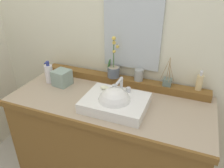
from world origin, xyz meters
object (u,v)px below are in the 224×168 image
(lotion_bottle, at_px, (49,73))
(tissue_box, at_px, (62,78))
(potted_plant, at_px, (113,69))
(sink_basin, at_px, (115,103))
(soap_dispenser, at_px, (199,82))
(tumbler_cup, at_px, (139,75))
(soap_bar, at_px, (105,88))
(reed_diffuser, at_px, (167,82))

(lotion_bottle, height_order, tissue_box, lotion_bottle)
(potted_plant, xyz_separation_m, tissue_box, (-0.39, -0.19, -0.07))
(sink_basin, relative_size, soap_dispenser, 2.84)
(potted_plant, distance_m, soap_dispenser, 0.68)
(soap_dispenser, bearing_deg, tumbler_cup, -177.95)
(soap_dispenser, height_order, tissue_box, soap_dispenser)
(sink_basin, xyz_separation_m, tumbler_cup, (0.07, 0.36, 0.07))
(sink_basin, relative_size, lotion_bottle, 2.30)
(soap_bar, relative_size, tumbler_cup, 0.75)
(tumbler_cup, bearing_deg, soap_bar, -125.51)
(soap_bar, xyz_separation_m, soap_dispenser, (0.65, 0.28, 0.04))
(lotion_bottle, bearing_deg, soap_bar, -6.22)
(tumbler_cup, bearing_deg, soap_dispenser, 2.05)
(soap_dispenser, xyz_separation_m, lotion_bottle, (-1.19, -0.22, -0.04))
(reed_diffuser, height_order, tissue_box, reed_diffuser)
(sink_basin, relative_size, reed_diffuser, 1.89)
(reed_diffuser, bearing_deg, tumbler_cup, 179.44)
(soap_dispenser, xyz_separation_m, tumbler_cup, (-0.46, -0.02, -0.02))
(soap_dispenser, distance_m, tumbler_cup, 0.46)
(lotion_bottle, bearing_deg, soap_dispenser, 10.42)
(soap_bar, bearing_deg, lotion_bottle, 173.78)
(potted_plant, bearing_deg, soap_bar, -83.48)
(potted_plant, bearing_deg, reed_diffuser, 1.74)
(tumbler_cup, height_order, lotion_bottle, lotion_bottle)
(sink_basin, xyz_separation_m, soap_dispenser, (0.53, 0.38, 0.09))
(potted_plant, height_order, lotion_bottle, potted_plant)
(potted_plant, relative_size, soap_dispenser, 2.27)
(soap_bar, bearing_deg, reed_diffuser, 31.81)
(reed_diffuser, bearing_deg, soap_dispenser, 4.68)
(soap_dispenser, relative_size, reed_diffuser, 0.67)
(soap_bar, xyz_separation_m, lotion_bottle, (-0.54, 0.06, -0.00))
(sink_basin, xyz_separation_m, reed_diffuser, (0.30, 0.36, 0.05))
(soap_dispenser, relative_size, tumbler_cup, 1.66)
(soap_dispenser, bearing_deg, soap_bar, -156.74)
(soap_dispenser, height_order, tumbler_cup, soap_dispenser)
(sink_basin, distance_m, soap_bar, 0.17)
(reed_diffuser, bearing_deg, tissue_box, -166.38)
(sink_basin, relative_size, soap_bar, 6.29)
(sink_basin, distance_m, lotion_bottle, 0.69)
(potted_plant, bearing_deg, lotion_bottle, -160.10)
(sink_basin, xyz_separation_m, potted_plant, (-0.15, 0.35, 0.10))
(sink_basin, height_order, tissue_box, sink_basin)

